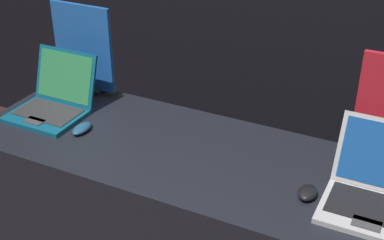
{
  "coord_description": "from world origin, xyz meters",
  "views": [
    {
      "loc": [
        0.82,
        -1.3,
        2.11
      ],
      "look_at": [
        0.01,
        0.34,
        1.1
      ],
      "focal_mm": 50.0,
      "sensor_mm": 36.0,
      "label": 1
    }
  ],
  "objects": [
    {
      "name": "mouse_front",
      "position": [
        -0.49,
        0.27,
        0.96
      ],
      "size": [
        0.06,
        0.11,
        0.03
      ],
      "color": "navy",
      "rests_on": "display_counter"
    },
    {
      "name": "promo_stand_front",
      "position": [
        -0.71,
        0.62,
        1.16
      ],
      "size": [
        0.32,
        0.07,
        0.44
      ],
      "color": "black",
      "rests_on": "display_counter"
    },
    {
      "name": "mouse_back",
      "position": [
        0.51,
        0.26,
        0.97
      ],
      "size": [
        0.07,
        0.1,
        0.04
      ],
      "color": "black",
      "rests_on": "display_counter"
    },
    {
      "name": "laptop_front",
      "position": [
        -0.71,
        0.37,
        1.01
      ],
      "size": [
        0.32,
        0.34,
        0.26
      ],
      "color": "#0F5170",
      "rests_on": "display_counter"
    },
    {
      "name": "laptop_back",
      "position": [
        0.73,
        0.32,
        1.01
      ],
      "size": [
        0.34,
        0.36,
        0.26
      ],
      "color": "#B7B7BC",
      "rests_on": "display_counter"
    }
  ]
}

